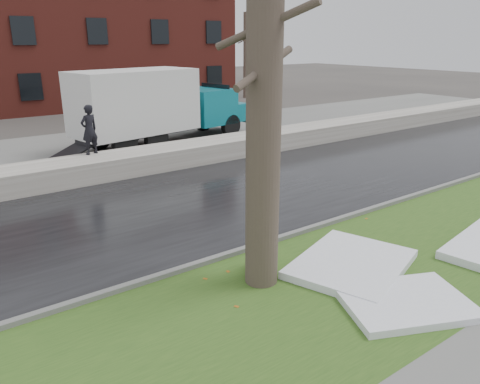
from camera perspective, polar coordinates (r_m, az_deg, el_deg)
ground at (r=10.66m, az=9.19°, el=-7.51°), size 120.00×120.00×0.00m
verge at (r=9.92m, az=14.36°, el=-9.82°), size 60.00×4.50×0.04m
road at (r=13.92m, az=-3.99°, el=-0.99°), size 60.00×7.00×0.03m
parking_lot at (r=21.34m, az=-16.35°, el=5.13°), size 60.00×9.00×0.03m
curb at (r=11.28m, az=5.61°, el=-5.47°), size 60.00×0.15×0.14m
snowbank at (r=17.37m, az=-11.47°, el=3.84°), size 60.00×1.60×0.75m
brick_building at (r=37.73m, az=-23.58°, el=17.45°), size 26.00×12.00×10.00m
bg_tree_right at (r=38.31m, az=0.69°, el=16.38°), size 1.40×1.62×6.50m
fire_hydrant at (r=9.64m, az=2.67°, el=-6.97°), size 0.41×0.40×0.84m
tree at (r=8.25m, az=2.99°, el=14.30°), size 1.61×1.87×7.92m
box_truck at (r=21.28m, az=-10.28°, el=10.35°), size 10.15×3.72×3.35m
worker at (r=16.96m, az=-17.90°, el=7.23°), size 0.72×0.57×1.71m
snow_patch_near at (r=10.12m, az=13.42°, el=-8.51°), size 3.11×2.74×0.16m
snow_patch_far at (r=9.06m, az=19.50°, el=-12.56°), size 2.66×2.36×0.14m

